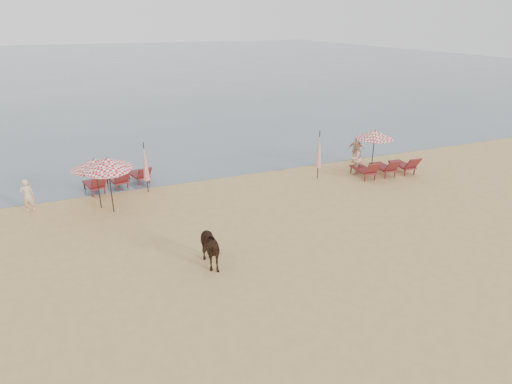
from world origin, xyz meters
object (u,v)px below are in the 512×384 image
lounger_cluster_right (386,167)px  umbrella_open_right (375,134)px  cow (206,247)px  umbrella_closed_left (145,162)px  umbrella_open_left_b (107,164)px  beachgoer_right_b (356,150)px  umbrella_closed_right (319,149)px  beachgoer_left (27,195)px  lounger_cluster_left (118,179)px  umbrella_open_left_a (95,164)px  beachgoer_right_a (355,158)px

lounger_cluster_right → umbrella_open_right: 1.82m
umbrella_open_right → cow: (-10.84, -5.60, -1.42)m
lounger_cluster_right → umbrella_closed_left: 12.34m
umbrella_open_right → umbrella_open_left_b: bearing=-171.7°
umbrella_open_left_b → umbrella_open_right: (13.32, -0.13, -0.05)m
umbrella_open_right → beachgoer_right_b: (0.27, 1.88, -1.36)m
beachgoer_right_b → cow: bearing=69.9°
umbrella_closed_right → beachgoer_right_b: umbrella_closed_right is taller
umbrella_open_left_b → beachgoer_left: 3.91m
umbrella_open_right → beachgoer_left: bearing=-176.6°
lounger_cluster_left → umbrella_open_left_b: bearing=-115.9°
beachgoer_left → beachgoer_right_b: size_ratio=0.94×
cow → beachgoer_right_b: size_ratio=1.09×
beachgoer_left → beachgoer_right_b: (16.92, 0.30, 0.05)m
umbrella_open_left_a → beachgoer_left: bearing=177.7°
umbrella_closed_right → beachgoer_right_a: bearing=-3.3°
umbrella_closed_right → umbrella_closed_left: bearing=170.0°
lounger_cluster_left → beachgoer_right_a: beachgoer_right_a is taller
umbrella_open_left_a → umbrella_open_left_b: 0.81m
umbrella_open_right → beachgoer_right_a: bearing=171.4°
umbrella_closed_right → cow: bearing=-142.3°
umbrella_open_right → umbrella_closed_right: 3.16m
umbrella_open_left_a → umbrella_open_left_b: size_ratio=0.90×
umbrella_open_left_a → lounger_cluster_right: bearing=8.1°
lounger_cluster_right → umbrella_open_left_b: umbrella_open_left_b is taller
umbrella_closed_right → beachgoer_right_a: (2.19, -0.13, -0.68)m
lounger_cluster_left → umbrella_open_left_a: size_ratio=1.44×
beachgoer_right_b → umbrella_open_right: bearing=117.7°
umbrella_closed_right → lounger_cluster_left: bearing=164.9°
umbrella_closed_left → umbrella_closed_right: 8.62m
umbrella_open_left_b → beachgoer_right_b: size_ratio=1.62×
beachgoer_right_a → umbrella_open_right: bearing=142.9°
umbrella_closed_right → beachgoer_right_a: size_ratio=1.44×
beachgoer_right_b → umbrella_closed_left: bearing=35.8°
umbrella_closed_left → umbrella_open_left_a: bearing=-153.0°
umbrella_closed_left → cow: umbrella_closed_left is taller
lounger_cluster_right → umbrella_open_right: umbrella_open_right is taller
umbrella_open_left_b → beachgoer_right_a: bearing=-21.2°
lounger_cluster_right → umbrella_closed_right: (-3.55, 0.99, 1.08)m
lounger_cluster_left → umbrella_open_right: umbrella_open_right is taller
umbrella_closed_right → lounger_cluster_right: bearing=-15.6°
beachgoer_left → beachgoer_right_b: beachgoer_right_b is taller
umbrella_closed_left → beachgoer_right_b: 11.86m
umbrella_open_left_b → lounger_cluster_left: bearing=57.6°
umbrella_open_left_b → umbrella_closed_left: bearing=23.5°
umbrella_closed_right → cow: (-7.76, -6.00, -0.85)m
umbrella_closed_left → beachgoer_left: bearing=-176.4°
lounger_cluster_left → umbrella_open_left_a: 2.93m
beachgoer_left → beachgoer_right_b: bearing=-179.6°
lounger_cluster_left → beachgoer_left: bearing=-175.0°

